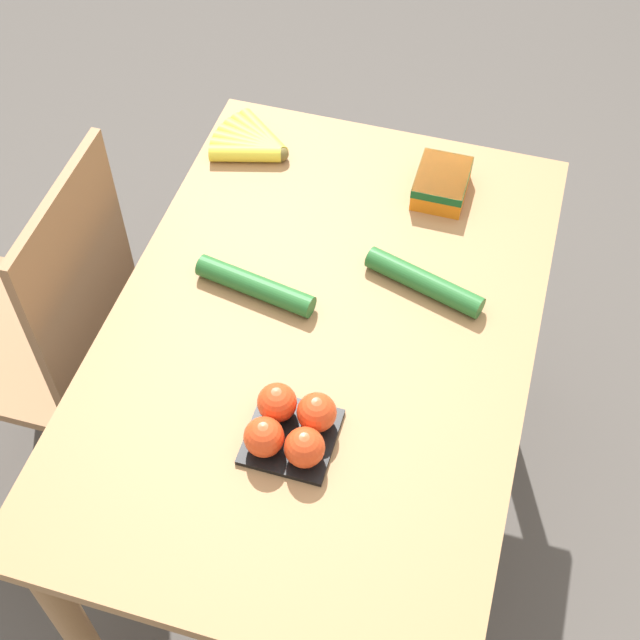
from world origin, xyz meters
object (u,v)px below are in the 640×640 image
chair (53,334)px  banana_bunch (253,143)px  cucumber_near (424,282)px  cucumber_far (255,286)px  tomato_pack (291,426)px  carrot_bag (442,182)px

chair → banana_bunch: size_ratio=5.45×
banana_bunch → cucumber_near: (-0.30, -0.46, 0.00)m
chair → cucumber_far: bearing=94.9°
chair → tomato_pack: 0.76m
banana_bunch → tomato_pack: bearing=-156.1°
cucumber_near → carrot_bag: bearing=4.5°
carrot_bag → cucumber_far: 0.48m
chair → banana_bunch: chair is taller
banana_bunch → carrot_bag: carrot_bag is taller
banana_bunch → cucumber_far: bearing=-160.4°
carrot_bag → tomato_pack: bearing=169.3°
banana_bunch → tomato_pack: tomato_pack is taller
cucumber_near → cucumber_far: bearing=107.9°
chair → cucumber_near: 0.86m
chair → carrot_bag: chair is taller
carrot_bag → cucumber_far: (-0.38, 0.30, -0.01)m
chair → carrot_bag: 0.94m
chair → cucumber_near: chair is taller
tomato_pack → cucumber_near: (0.40, -0.15, -0.02)m
banana_bunch → cucumber_far: cucumber_far is taller
chair → carrot_bag: (0.43, -0.78, 0.29)m
cucumber_near → cucumber_far: 0.33m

